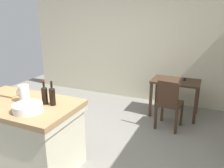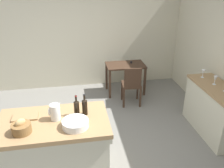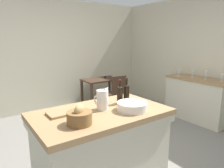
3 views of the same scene
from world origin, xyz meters
TOP-DOWN VIEW (x-y plane):
  - ground_plane at (0.00, 0.00)m, footprint 6.76×6.76m
  - wall_back at (0.00, 2.60)m, footprint 5.32×0.12m
  - island_table at (-0.46, -0.47)m, footprint 1.44×0.86m
  - writing_desk at (1.07, 1.95)m, footprint 0.90×0.56m
  - wooden_chair at (1.07, 1.32)m, footprint 0.44×0.44m
  - pitcher at (-0.42, -0.44)m, footprint 0.17×0.13m
  - wash_bowl at (-0.17, -0.65)m, footprint 0.33×0.33m
  - cutting_board at (-0.82, -0.33)m, footprint 0.33×0.20m
  - wine_bottle_dark at (-0.03, -0.38)m, footprint 0.07×0.07m
  - wine_bottle_amber at (-0.14, -0.39)m, footprint 0.07×0.07m

SIDE VIEW (x-z plane):
  - ground_plane at x=0.00m, z-range 0.00..0.00m
  - wooden_chair at x=1.07m, z-range 0.04..0.94m
  - island_table at x=-0.46m, z-range 0.04..0.95m
  - writing_desk at x=1.07m, z-range 0.22..0.99m
  - cutting_board at x=-0.82m, z-range 0.91..0.94m
  - wash_bowl at x=-0.17m, z-range 0.91..1.00m
  - pitcher at x=-0.42m, z-range 0.89..1.15m
  - wine_bottle_amber at x=-0.14m, z-range 0.88..1.18m
  - wine_bottle_dark at x=-0.03m, z-range 0.88..1.19m
  - wall_back at x=0.00m, z-range 0.00..2.60m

